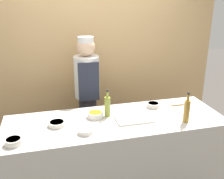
% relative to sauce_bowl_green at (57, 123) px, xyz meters
% --- Properties ---
extents(cabinet_wall, '(3.55, 0.18, 2.40)m').
position_rel_sauce_bowl_green_xyz_m(cabinet_wall, '(0.60, 1.19, 0.26)').
color(cabinet_wall, tan).
rests_on(cabinet_wall, ground_plane).
extents(counter, '(2.28, 0.78, 0.92)m').
position_rel_sauce_bowl_green_xyz_m(counter, '(0.60, -0.02, -0.48)').
color(counter, beige).
rests_on(counter, ground_plane).
extents(sauce_bowl_green, '(0.17, 0.17, 0.04)m').
position_rel_sauce_bowl_green_xyz_m(sauce_bowl_green, '(0.00, 0.00, 0.00)').
color(sauce_bowl_green, silver).
rests_on(sauce_bowl_green, counter).
extents(sauce_bowl_orange, '(0.17, 0.17, 0.06)m').
position_rel_sauce_bowl_green_xyz_m(sauce_bowl_orange, '(0.41, 0.09, 0.01)').
color(sauce_bowl_orange, silver).
rests_on(sauce_bowl_orange, counter).
extents(sauce_bowl_white, '(0.14, 0.14, 0.04)m').
position_rel_sauce_bowl_green_xyz_m(sauce_bowl_white, '(0.25, -0.22, -0.00)').
color(sauce_bowl_white, silver).
rests_on(sauce_bowl_white, counter).
extents(sauce_bowl_brown, '(0.15, 0.15, 0.05)m').
position_rel_sauce_bowl_green_xyz_m(sauce_bowl_brown, '(1.10, 0.19, 0.00)').
color(sauce_bowl_brown, silver).
rests_on(sauce_bowl_brown, counter).
extents(sauce_bowl_red, '(0.15, 0.15, 0.05)m').
position_rel_sauce_bowl_green_xyz_m(sauce_bowl_red, '(-0.38, -0.25, 0.01)').
color(sauce_bowl_red, silver).
rests_on(sauce_bowl_red, counter).
extents(cutting_board, '(0.38, 0.24, 0.02)m').
position_rel_sauce_bowl_green_xyz_m(cutting_board, '(0.79, -0.06, -0.01)').
color(cutting_board, white).
rests_on(cutting_board, counter).
extents(bottle_oil, '(0.06, 0.06, 0.30)m').
position_rel_sauce_bowl_green_xyz_m(bottle_oil, '(0.54, 0.09, 0.09)').
color(bottle_oil, olive).
rests_on(bottle_oil, counter).
extents(bottle_vinegar, '(0.06, 0.06, 0.32)m').
position_rel_sauce_bowl_green_xyz_m(bottle_vinegar, '(1.28, -0.24, 0.10)').
color(bottle_vinegar, olive).
rests_on(bottle_vinegar, counter).
extents(wooden_spoon, '(0.22, 0.04, 0.02)m').
position_rel_sauce_bowl_green_xyz_m(wooden_spoon, '(1.46, 0.15, -0.01)').
color(wooden_spoon, '#B2844C').
rests_on(wooden_spoon, counter).
extents(chef_center, '(0.32, 0.32, 1.67)m').
position_rel_sauce_bowl_green_xyz_m(chef_center, '(0.43, 0.75, -0.01)').
color(chef_center, '#28282D').
rests_on(chef_center, ground_plane).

